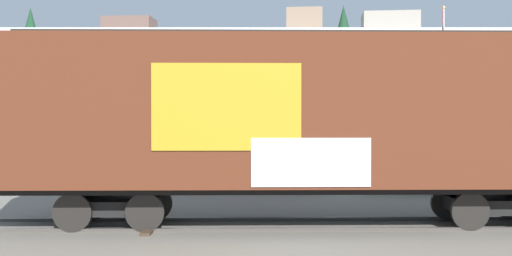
{
  "coord_description": "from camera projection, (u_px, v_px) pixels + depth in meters",
  "views": [
    {
      "loc": [
        -1.55,
        -13.93,
        2.64
      ],
      "look_at": [
        -1.52,
        1.24,
        2.42
      ],
      "focal_mm": 39.2,
      "sensor_mm": 36.0,
      "label": 1
    }
  ],
  "objects": [
    {
      "name": "freight_car",
      "position": [
        304.0,
        115.0,
        13.93
      ],
      "size": [
        15.24,
        3.19,
        4.86
      ],
      "color": "#5B2B19",
      "rests_on": "ground_plane"
    },
    {
      "name": "track",
      "position": [
        291.0,
        224.0,
        13.96
      ],
      "size": [
        60.02,
        3.28,
        0.08
      ],
      "color": "#4C4742",
      "rests_on": "ground_plane"
    },
    {
      "name": "parked_car_silver",
      "position": [
        260.0,
        166.0,
        21.04
      ],
      "size": [
        4.74,
        2.23,
        1.84
      ],
      "color": "#B7BABF",
      "rests_on": "ground_plane"
    },
    {
      "name": "parked_car_green",
      "position": [
        411.0,
        169.0,
        20.68
      ],
      "size": [
        4.43,
        2.24,
        1.63
      ],
      "color": "#1E5933",
      "rests_on": "ground_plane"
    },
    {
      "name": "hillside",
      "position": [
        266.0,
        96.0,
        79.27
      ],
      "size": [
        148.27,
        43.96,
        16.91
      ],
      "color": "silver",
      "rests_on": "ground_plane"
    },
    {
      "name": "parked_car_black",
      "position": [
        127.0,
        167.0,
        21.04
      ],
      "size": [
        4.35,
        2.28,
        1.77
      ],
      "color": "black",
      "rests_on": "ground_plane"
    },
    {
      "name": "flagpole",
      "position": [
        442.0,
        61.0,
        26.91
      ],
      "size": [
        0.65,
        1.63,
        8.22
      ],
      "color": "silver",
      "rests_on": "ground_plane"
    },
    {
      "name": "ground_plane",
      "position": [
        317.0,
        225.0,
        13.97
      ],
      "size": [
        260.0,
        260.0,
        0.0
      ],
      "primitive_type": "plane",
      "color": "slate"
    }
  ]
}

